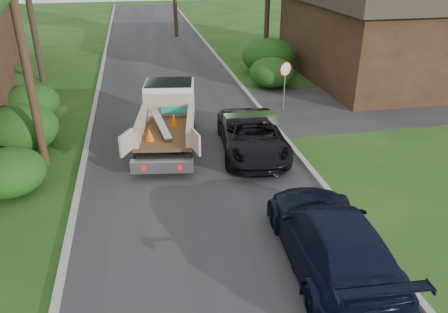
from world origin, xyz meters
name	(u,v)px	position (x,y,z in m)	size (l,w,h in m)	color
ground	(212,222)	(0.00, 0.00, 0.00)	(120.00, 120.00, 0.00)	#1B4313
road	(177,110)	(0.00, 10.00, 0.00)	(8.00, 90.00, 0.02)	#28282B
side_street	(405,101)	(12.00, 9.00, 0.01)	(16.00, 7.00, 0.02)	#28282B
curb_left	(93,115)	(-4.10, 10.00, 0.06)	(0.20, 90.00, 0.12)	#9E9E99
curb_right	(257,104)	(4.10, 10.00, 0.06)	(0.20, 90.00, 0.12)	#9E9E99
stop_sign	(285,75)	(5.20, 9.00, 1.78)	(0.71, 0.32, 2.48)	slate
utility_pole	(18,23)	(-5.48, 4.98, 5.17)	(2.42, 1.25, 10.00)	#382619
house_right	(383,25)	(13.00, 14.00, 3.16)	(9.72, 12.96, 6.20)	#331F15
hedge_left_a	(9,172)	(-6.20, 3.00, 0.77)	(2.34, 2.34, 1.53)	#0F4413
hedge_left_b	(21,129)	(-6.50, 6.50, 0.94)	(2.86, 2.86, 1.87)	#0F4413
hedge_left_c	(31,103)	(-6.80, 10.00, 0.85)	(2.60, 2.60, 1.70)	#0F4413
hedge_right_a	(272,73)	(5.80, 13.00, 0.85)	(2.60, 2.60, 1.70)	#0F4413
hedge_right_b	(269,56)	(6.50, 16.00, 1.10)	(3.38, 3.38, 2.21)	#0F4413
flatbed_truck	(168,112)	(-0.69, 6.50, 1.20)	(3.27, 6.10, 2.20)	black
black_pickup	(252,135)	(2.40, 4.50, 0.73)	(2.41, 5.22, 1.45)	black
navy_suv	(331,238)	(2.60, -2.50, 0.82)	(2.29, 5.62, 1.63)	black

